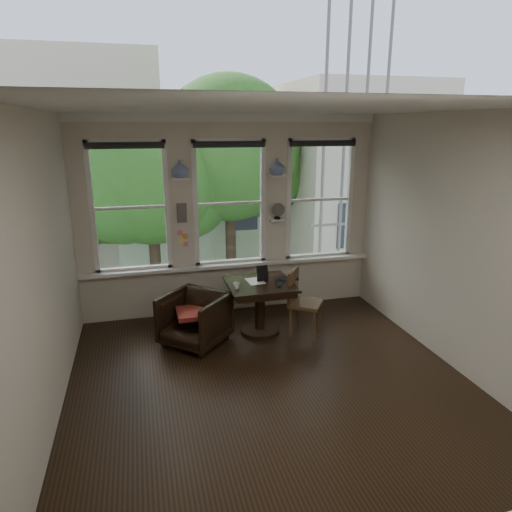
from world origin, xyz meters
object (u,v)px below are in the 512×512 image
object	(u,v)px
armchair_left	(195,319)
laptop	(287,281)
mug	(236,286)
table	(260,308)
side_chair_right	(306,303)

from	to	relation	value
armchair_left	laptop	world-z (taller)	laptop
mug	table	bearing A→B (deg)	24.34
table	laptop	size ratio (longest dim) A/B	2.65
table	mug	size ratio (longest dim) A/B	9.76
table	mug	xyz separation A→B (m)	(-0.37, -0.17, 0.42)
armchair_left	side_chair_right	world-z (taller)	side_chair_right
table	laptop	bearing A→B (deg)	-8.58
laptop	side_chair_right	bearing A→B (deg)	-13.37
mug	armchair_left	bearing A→B (deg)	175.82
side_chair_right	laptop	distance (m)	0.41
table	armchair_left	world-z (taller)	table
armchair_left	laptop	xyz separation A→B (m)	(1.30, 0.07, 0.41)
laptop	armchair_left	bearing A→B (deg)	-159.95
table	mug	world-z (taller)	mug
side_chair_right	laptop	xyz separation A→B (m)	(-0.24, 0.14, 0.30)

